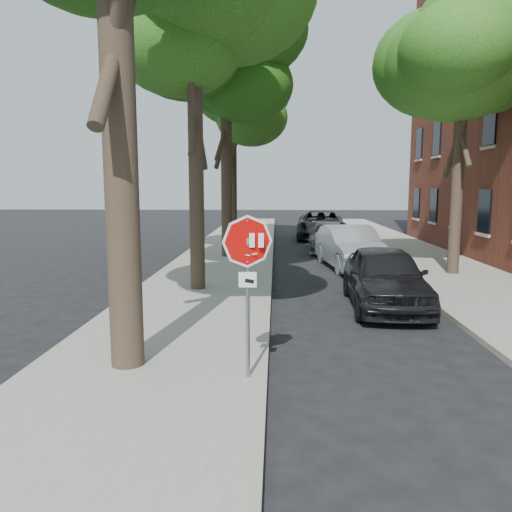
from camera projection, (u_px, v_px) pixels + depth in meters
The scene contains 14 objects.
ground at pixel (291, 385), 8.01m from camera, with size 120.00×120.00×0.00m, color black.
sidewalk_left at pixel (220, 264), 19.97m from camera, with size 4.00×55.00×0.12m, color gray.
sidewalk_right at pixel (435, 266), 19.64m from camera, with size 4.00×55.00×0.12m, color gray.
curb_left at pixel (271, 265), 19.89m from camera, with size 0.12×55.00×0.13m, color #9E9384.
curb_right at pixel (382, 265), 19.72m from camera, with size 0.12×55.00×0.13m, color #9E9384.
stop_sign at pixel (248, 265), 7.74m from camera, with size 0.76×0.34×2.61m.
tree_mid_a at pixel (194, 28), 14.10m from camera, with size 5.59×5.19×9.84m.
tree_mid_b at pixel (225, 70), 20.97m from camera, with size 5.88×5.46×10.36m.
tree_far at pixel (233, 114), 28.01m from camera, with size 5.29×4.91×9.33m.
tree_right at pixel (462, 65), 16.78m from camera, with size 5.29×4.91×9.33m.
car_a at pixel (385, 277), 13.05m from camera, with size 1.91×4.74×1.61m, color black.
car_b at pixel (350, 247), 19.22m from camera, with size 1.75×5.01×1.65m, color #A4A7AC.
car_c at pixel (329, 237), 24.39m from camera, with size 1.94×4.77×1.39m, color #4E4D53.
car_d at pixel (321, 225), 30.07m from camera, with size 2.84×6.17×1.71m, color black.
Camera 1 is at (-0.26, -7.66, 3.16)m, focal length 35.00 mm.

